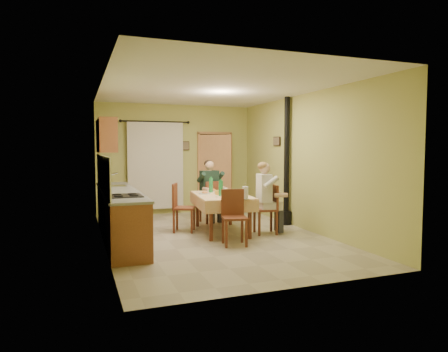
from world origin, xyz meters
name	(u,v)px	position (x,y,z in m)	size (l,w,h in m)	color
floor	(214,237)	(0.00, 0.00, 0.00)	(4.00, 6.00, 0.01)	tan
room_shell	(213,141)	(0.00, 0.00, 1.82)	(4.04, 6.04, 2.82)	tan
kitchen_run	(119,214)	(-1.71, 0.40, 0.48)	(0.64, 3.64, 1.56)	brown
upper_cabinets	(106,136)	(-1.82, 1.70, 1.95)	(0.35, 1.40, 0.70)	brown
curtain	(156,165)	(-0.55, 2.90, 1.26)	(1.70, 0.07, 2.22)	black
doorway	(215,172)	(1.03, 2.89, 1.05)	(0.96, 0.41, 2.15)	black
dining_table	(222,213)	(0.29, 0.34, 0.38)	(1.19, 1.78, 0.76)	#DFB179
tableware	(223,192)	(0.29, 0.23, 0.83)	(0.75, 1.66, 0.33)	white
chair_far	(210,210)	(0.41, 1.43, 0.29)	(0.45, 0.45, 0.95)	brown
chair_near	(234,229)	(0.13, -0.75, 0.29)	(0.48, 0.48, 0.97)	brown
chair_right	(266,219)	(1.06, -0.10, 0.29)	(0.47, 0.47, 0.97)	brown
chair_left	(183,217)	(-0.42, 0.66, 0.29)	(0.55, 0.55, 0.98)	brown
man_far	(210,184)	(0.41, 1.45, 0.88)	(0.62, 0.52, 1.39)	#192D23
man_right	(266,189)	(1.05, -0.10, 0.88)	(0.52, 0.62, 1.39)	beige
stove_flue	(286,178)	(1.90, 0.60, 1.02)	(0.24, 0.24, 2.80)	black
picture_back	(186,146)	(0.25, 2.97, 1.75)	(0.19, 0.03, 0.23)	black
picture_right	(277,141)	(1.97, 1.20, 1.85)	(0.03, 0.31, 0.21)	brown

